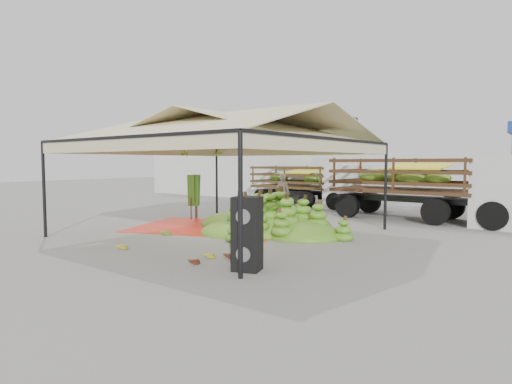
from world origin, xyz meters
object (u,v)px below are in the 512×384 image
Objects in this scene: speaker_stack at (247,234)px; vendor at (283,194)px; banana_heap at (268,211)px; truck_left at (312,181)px; truck_right at (436,181)px.

vendor is (-4.94, 8.80, 0.12)m from speaker_stack.
truck_left is (-2.98, 8.28, 0.69)m from banana_heap.
truck_right is at bearing -16.01° from truck_left.
truck_left is 0.85× the size of truck_right.
vendor is at bearing -76.17° from truck_left.
banana_heap is 5.47m from speaker_stack.
speaker_stack is at bearing -94.67° from truck_right.
banana_heap is 3.35× the size of vendor.
truck_left is at bearing -81.10° from vendor.
truck_left is at bearing 109.79° from banana_heap.
truck_right is (3.97, 6.02, 0.93)m from banana_heap.
banana_heap is at bearing 101.96° from speaker_stack.
speaker_stack is (2.83, -4.68, 0.14)m from banana_heap.
vendor is at bearing 100.12° from speaker_stack.
speaker_stack is 14.21m from truck_left.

